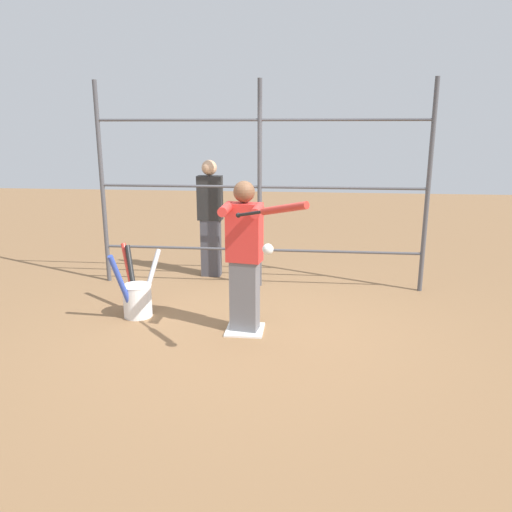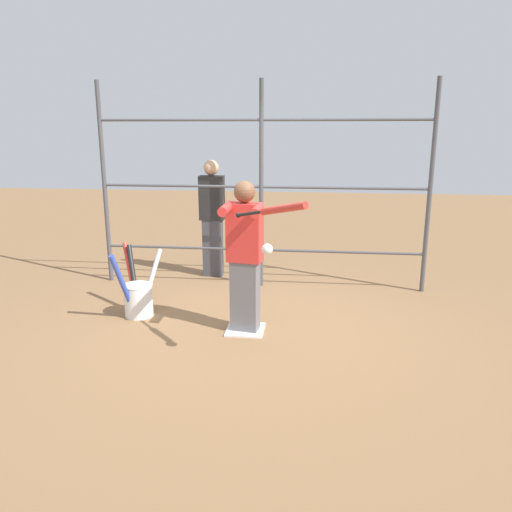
# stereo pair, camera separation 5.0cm
# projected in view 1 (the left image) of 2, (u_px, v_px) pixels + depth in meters

# --- Properties ---
(ground_plane) EXTENTS (24.00, 24.00, 0.00)m
(ground_plane) POSITION_uv_depth(u_px,v_px,m) (245.00, 330.00, 5.38)
(ground_plane) COLOR olive
(home_plate) EXTENTS (0.40, 0.40, 0.02)m
(home_plate) POSITION_uv_depth(u_px,v_px,m) (245.00, 330.00, 5.38)
(home_plate) COLOR white
(home_plate) RESTS_ON ground
(fence_backstop) EXTENTS (4.38, 0.06, 2.73)m
(fence_backstop) POSITION_uv_depth(u_px,v_px,m) (260.00, 187.00, 6.58)
(fence_backstop) COLOR #4C4C51
(fence_backstop) RESTS_ON ground
(batter) EXTENTS (0.41, 0.59, 1.61)m
(batter) POSITION_uv_depth(u_px,v_px,m) (244.00, 253.00, 5.15)
(batter) COLOR slate
(batter) RESTS_ON ground
(baseball_bat_swinging) EXTENTS (0.68, 0.62, 0.25)m
(baseball_bat_swinging) POSITION_uv_depth(u_px,v_px,m) (278.00, 209.00, 4.23)
(baseball_bat_swinging) COLOR black
(softball_in_flight) EXTENTS (0.10, 0.10, 0.10)m
(softball_in_flight) POSITION_uv_depth(u_px,v_px,m) (268.00, 249.00, 4.20)
(softball_in_flight) COLOR white
(bat_bucket) EXTENTS (0.50, 0.97, 0.81)m
(bat_bucket) POSITION_uv_depth(u_px,v_px,m) (137.00, 296.00, 5.77)
(bat_bucket) COLOR white
(bat_bucket) RESTS_ON ground
(bystander_behind_fence) EXTENTS (0.35, 0.22, 1.68)m
(bystander_behind_fence) POSITION_uv_depth(u_px,v_px,m) (210.00, 217.00, 7.18)
(bystander_behind_fence) COLOR #3F3F47
(bystander_behind_fence) RESTS_ON ground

